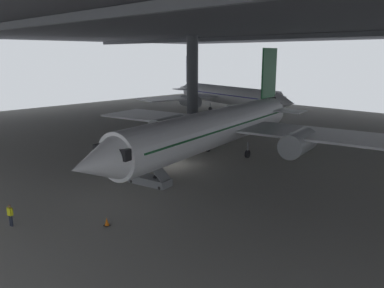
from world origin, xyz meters
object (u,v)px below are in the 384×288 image
airplane_main (218,127)px  crew_worker_near_nose (10,214)px  crew_worker_by_stairs (157,164)px  airplane_distant (226,95)px  boarding_stairs (149,176)px  traffic_cone_orange (107,222)px

airplane_main → crew_worker_near_nose: airplane_main is taller
airplane_main → crew_worker_near_nose: (1.48, -23.27, -2.73)m
crew_worker_by_stairs → airplane_main: bearing=83.4°
crew_worker_by_stairs → airplane_distant: size_ratio=0.04×
boarding_stairs → airplane_distant: airplane_distant is taller
airplane_distant → crew_worker_by_stairs: bearing=-59.3°
crew_worker_by_stairs → airplane_distant: bearing=120.7°
traffic_cone_orange → airplane_distant: bearing=121.3°
traffic_cone_orange → crew_worker_near_nose: bearing=-135.2°
airplane_distant → airplane_main: bearing=-51.8°
crew_worker_by_stairs → traffic_cone_orange: (7.06, -10.58, -0.60)m
crew_worker_near_nose → crew_worker_by_stairs: 15.38m
airplane_main → airplane_distant: (-23.34, 29.70, -0.21)m
airplane_main → boarding_stairs: size_ratio=8.20×
airplane_main → airplane_distant: airplane_main is taller
boarding_stairs → airplane_distant: 47.62m
boarding_stairs → airplane_distant: bearing=121.3°
boarding_stairs → traffic_cone_orange: (4.78, -7.74, -0.46)m
boarding_stairs → crew_worker_near_nose: bearing=-89.3°
traffic_cone_orange → boarding_stairs: bearing=121.7°
boarding_stairs → crew_worker_near_nose: size_ratio=3.12×
crew_worker_near_nose → airplane_distant: 58.56m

